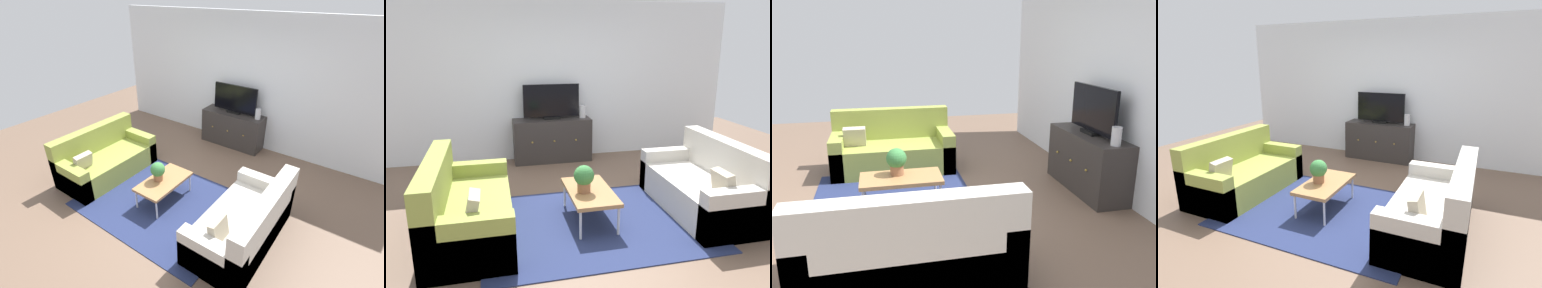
# 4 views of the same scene
# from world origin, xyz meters

# --- Properties ---
(ground_plane) EXTENTS (10.00, 10.00, 0.00)m
(ground_plane) POSITION_xyz_m (0.00, 0.00, 0.00)
(ground_plane) COLOR brown
(wall_back) EXTENTS (6.40, 0.12, 2.70)m
(wall_back) POSITION_xyz_m (0.00, 2.55, 1.35)
(wall_back) COLOR white
(wall_back) RESTS_ON ground_plane
(area_rug) EXTENTS (2.50, 1.90, 0.01)m
(area_rug) POSITION_xyz_m (0.00, -0.15, 0.01)
(area_rug) COLOR navy
(area_rug) RESTS_ON ground_plane
(couch_left_side) EXTENTS (0.85, 1.70, 0.86)m
(couch_left_side) POSITION_xyz_m (-1.44, -0.10, 0.28)
(couch_left_side) COLOR olive
(couch_left_side) RESTS_ON ground_plane
(couch_right_side) EXTENTS (0.85, 1.70, 0.86)m
(couch_right_side) POSITION_xyz_m (1.44, -0.10, 0.28)
(couch_right_side) COLOR beige
(couch_right_side) RESTS_ON ground_plane
(coffee_table) EXTENTS (0.50, 0.91, 0.38)m
(coffee_table) POSITION_xyz_m (-0.03, -0.07, 0.35)
(coffee_table) COLOR #A37547
(coffee_table) RESTS_ON ground_plane
(potted_plant) EXTENTS (0.23, 0.23, 0.31)m
(potted_plant) POSITION_xyz_m (-0.11, -0.11, 0.55)
(potted_plant) COLOR #936042
(potted_plant) RESTS_ON coffee_table
(tv_console) EXTENTS (1.32, 0.47, 0.74)m
(tv_console) POSITION_xyz_m (-0.08, 2.27, 0.37)
(tv_console) COLOR #332D2B
(tv_console) RESTS_ON ground_plane
(flat_screen_tv) EXTENTS (0.95, 0.16, 0.59)m
(flat_screen_tv) POSITION_xyz_m (-0.08, 2.29, 1.03)
(flat_screen_tv) COLOR black
(flat_screen_tv) RESTS_ON tv_console
(glass_vase) EXTENTS (0.11, 0.11, 0.21)m
(glass_vase) POSITION_xyz_m (0.46, 2.27, 0.84)
(glass_vase) COLOR silver
(glass_vase) RESTS_ON tv_console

